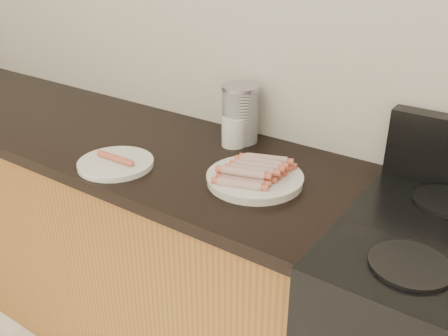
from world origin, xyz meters
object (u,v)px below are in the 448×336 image
Objects in this scene: main_plate at (255,180)px; side_plate at (116,163)px; canister at (240,114)px; mug at (233,132)px.

main_plate is 1.19× the size of side_plate.
canister reaches higher than mug.
main_plate reaches higher than side_plate.
mug reaches higher than side_plate.
canister is 1.98× the size of mug.
canister is 0.07m from mug.
main_plate is at bearing -42.92° from mug.
main_plate is at bearing -48.55° from canister.
side_plate is 0.46m from canister.
canister is (0.21, 0.40, 0.09)m from side_plate.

